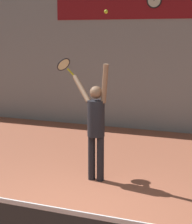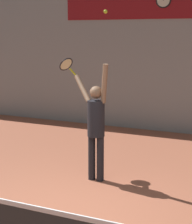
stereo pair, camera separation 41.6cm
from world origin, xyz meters
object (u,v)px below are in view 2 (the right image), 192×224
(tennis_ball, at_px, (106,12))
(scoreboard_clock, at_px, (163,0))
(tennis_player, at_px, (96,123))
(tennis_racket, at_px, (67,65))

(tennis_ball, bearing_deg, scoreboard_clock, 92.96)
(tennis_player, bearing_deg, tennis_racket, 151.14)
(tennis_ball, bearing_deg, tennis_player, 161.30)
(scoreboard_clock, xyz_separation_m, tennis_player, (0.00, -4.13, -2.41))
(tennis_ball, bearing_deg, tennis_racket, 153.09)
(tennis_racket, relative_size, tennis_ball, 6.80)
(scoreboard_clock, distance_m, tennis_ball, 4.24)
(tennis_player, bearing_deg, scoreboard_clock, 90.06)
(tennis_player, xyz_separation_m, tennis_ball, (0.21, -0.07, 1.92))
(tennis_player, distance_m, tennis_racket, 1.35)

